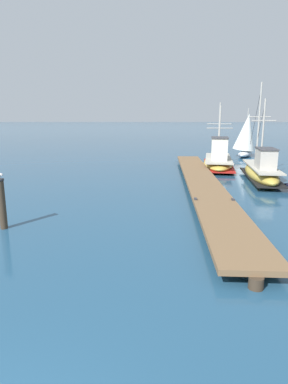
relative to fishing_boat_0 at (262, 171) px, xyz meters
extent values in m
cube|color=brown|center=(-4.00, -2.08, -0.29)|extent=(2.78, 22.50, 0.16)
cylinder|color=#3D3023|center=(-4.49, -13.29, -0.52)|extent=(0.36, 0.36, 0.29)
cylinder|color=#3D3023|center=(-4.24, -7.69, -0.52)|extent=(0.36, 0.36, 0.29)
cylinder|color=#3D3023|center=(-4.00, -2.08, -0.52)|extent=(0.36, 0.36, 0.29)
cylinder|color=#3D3023|center=(-3.75, 3.52, -0.52)|extent=(0.36, 0.36, 0.29)
cylinder|color=#3D3023|center=(-3.51, 9.13, -0.52)|extent=(0.36, 0.36, 0.29)
cube|color=#333338|center=(-4.99, -6.53, -0.17)|extent=(0.13, 0.21, 0.08)
cube|color=#333338|center=(-3.39, -6.60, -0.17)|extent=(0.13, 0.21, 0.08)
ellipsoid|color=gold|center=(0.02, 0.14, -0.19)|extent=(2.50, 7.03, 0.95)
cube|color=#B2AD9E|center=(0.02, 0.14, 0.25)|extent=(2.22, 6.32, 0.08)
cube|color=black|center=(0.02, 0.14, -0.40)|extent=(2.50, 6.89, 0.08)
cube|color=#B7B2A8|center=(-0.12, -0.89, 0.85)|extent=(1.17, 1.88, 1.14)
cube|color=#3D3D42|center=(-0.12, -0.89, 1.45)|extent=(1.27, 2.03, 0.06)
cylinder|color=#B2ADA3|center=(0.06, 0.48, 2.31)|extent=(0.11, 0.11, 4.05)
cylinder|color=#B2ADA3|center=(0.06, 0.48, 3.03)|extent=(1.45, 0.25, 0.06)
cylinder|color=#333338|center=(0.20, 1.56, 2.52)|extent=(0.30, 2.10, 3.00)
cylinder|color=#B2ADA3|center=(0.26, 2.01, 2.86)|extent=(0.11, 0.11, 5.16)
cylinder|color=#B2ADA3|center=(0.26, 2.01, 3.25)|extent=(1.45, 0.25, 0.06)
cylinder|color=#333338|center=(0.44, 3.39, 3.12)|extent=(0.37, 2.66, 3.82)
ellipsoid|color=gold|center=(-1.59, 5.30, -0.26)|extent=(3.45, 7.53, 0.80)
cube|color=#B2AD9E|center=(-1.59, 5.30, 0.10)|extent=(3.06, 6.77, 0.08)
cube|color=#B21E19|center=(-1.59, 5.30, -0.44)|extent=(3.44, 7.39, 0.08)
cube|color=silver|center=(-1.78, 4.23, 0.93)|extent=(1.45, 2.06, 1.59)
cube|color=#3D3D42|center=(-1.78, 4.23, 1.76)|extent=(1.56, 2.23, 0.06)
cylinder|color=#B2ADA3|center=(-1.52, 5.66, 2.11)|extent=(0.11, 0.11, 3.94)
cylinder|color=#B2ADA3|center=(-1.52, 5.66, 2.38)|extent=(1.95, 0.41, 0.06)
cylinder|color=#333338|center=(-1.33, 6.71, 2.30)|extent=(0.39, 2.03, 2.92)
cylinder|color=#B2ADA3|center=(-1.23, 7.27, 2.24)|extent=(0.11, 0.11, 4.22)
cylinder|color=#B2ADA3|center=(-1.23, 7.27, 2.66)|extent=(1.95, 0.41, 0.06)
cylinder|color=#333338|center=(-1.03, 8.39, 2.46)|extent=(0.42, 2.16, 3.12)
cylinder|color=#3D3023|center=(-12.28, -9.07, 0.26)|extent=(0.26, 0.26, 1.84)
cylinder|color=gold|center=(-12.27, -9.05, 1.21)|extent=(0.01, 0.01, 0.07)
ellipsoid|color=#383838|center=(-12.20, -9.18, 1.32)|extent=(0.07, 0.06, 0.04)
ellipsoid|color=silver|center=(-12.24, -9.04, 1.33)|extent=(0.22, 0.15, 0.09)
ellipsoid|color=#383838|center=(-12.15, -9.10, 1.32)|extent=(0.07, 0.06, 0.04)
cone|color=white|center=(-12.16, -9.15, 1.32)|extent=(0.10, 0.10, 0.07)
ellipsoid|color=silver|center=(2.63, 12.75, -0.36)|extent=(2.82, 4.20, 0.60)
cylinder|color=#B2ADA3|center=(2.68, 12.84, 1.97)|extent=(0.08, 0.08, 4.07)
cone|color=silver|center=(2.52, 12.52, 1.77)|extent=(3.09, 2.93, 3.65)
camera|label=1|loc=(-7.06, -20.54, 3.37)|focal=31.24mm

